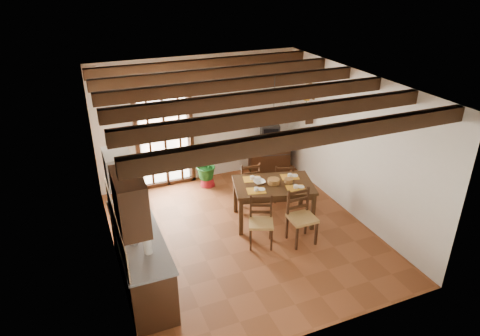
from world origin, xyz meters
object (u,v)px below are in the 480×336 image
chair_far_left (248,189)px  crt_tv (270,132)px  dining_table (273,188)px  chair_far_right (283,188)px  kitchen_counter (140,257)px  sideboard (269,155)px  chair_near_left (261,231)px  potted_plant (207,162)px  pendant_lamp (273,116)px  chair_near_right (301,226)px

chair_far_left → crt_tv: 1.73m
dining_table → chair_far_right: 0.93m
kitchen_counter → sideboard: (3.56, 2.83, -0.07)m
chair_near_left → potted_plant: bearing=116.8°
potted_plant → pendant_lamp: 2.40m
crt_tv → potted_plant: 1.67m
sideboard → dining_table: bearing=-101.1°
sideboard → chair_far_left: bearing=-118.6°
kitchen_counter → chair_far_right: bearing=24.4°
sideboard → chair_near_right: bearing=-91.7°
chair_far_left → crt_tv: bearing=-127.0°
pendant_lamp → chair_near_right: bearing=-80.3°
chair_near_left → potted_plant: 2.48m
sideboard → crt_tv: size_ratio=1.85×
kitchen_counter → chair_far_left: bearing=33.2°
chair_far_left → crt_tv: size_ratio=1.85×
chair_near_right → sideboard: size_ratio=1.04×
chair_near_right → chair_far_left: 1.66m
chair_near_right → chair_far_right: bearing=75.5°
dining_table → chair_far_left: (-0.16, 0.82, -0.40)m
kitchen_counter → pendant_lamp: (2.66, 0.92, 1.60)m
kitchen_counter → chair_far_left: (2.50, 1.64, -0.18)m
crt_tv → pendant_lamp: bearing=-97.6°
chair_far_left → kitchen_counter: bearing=38.1°
chair_near_left → chair_far_right: bearing=72.2°
chair_near_right → dining_table: bearing=101.4°
chair_far_left → sideboard: (1.06, 1.19, 0.11)m
crt_tv → chair_near_right: bearing=-87.0°
chair_far_left → pendant_lamp: 1.93m
potted_plant → pendant_lamp: size_ratio=2.13×
chair_near_right → pendant_lamp: (-0.16, 0.91, 1.77)m
chair_far_right → sideboard: chair_far_right is taller
chair_far_left → chair_far_right: size_ratio=1.11×
crt_tv → potted_plant: size_ratio=0.28×
chair_near_right → potted_plant: 2.79m
dining_table → crt_tv: size_ratio=3.25×
kitchen_counter → potted_plant: bearing=53.6°
dining_table → pendant_lamp: 1.39m
chair_near_right → crt_tv: 2.99m
dining_table → potted_plant: (-0.70, 1.83, -0.12)m
chair_far_right → crt_tv: (0.36, 1.37, 0.72)m
chair_far_right → crt_tv: size_ratio=1.66×
chair_far_left → dining_table: bearing=105.8°
kitchen_counter → chair_far_right: (3.20, 1.45, -0.21)m
crt_tv → chair_near_left: bearing=-101.0°
sideboard → kitchen_counter: bearing=-128.5°
crt_tv → pendant_lamp: size_ratio=0.60×
chair_near_left → sideboard: size_ratio=0.96×
potted_plant → pendant_lamp: (0.70, -1.73, 1.51)m
potted_plant → kitchen_counter: bearing=-126.4°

